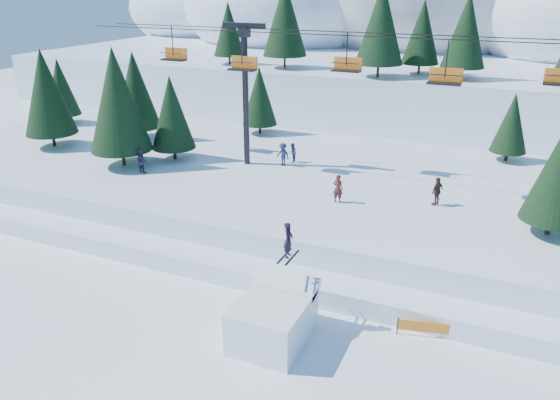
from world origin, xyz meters
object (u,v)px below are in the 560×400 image
at_px(jump_kicker, 274,318).
at_px(banner_near, 428,328).
at_px(chairlift, 396,84).
at_px(banner_far, 459,325).

distance_m(jump_kicker, banner_near, 7.22).
bearing_deg(chairlift, jump_kicker, -94.98).
height_order(jump_kicker, banner_far, jump_kicker).
relative_size(jump_kicker, chairlift, 0.12).
xyz_separation_m(banner_near, banner_far, (1.29, 0.78, 0.00)).
xyz_separation_m(chairlift, banner_near, (5.13, -13.24, -8.78)).
bearing_deg(jump_kicker, banner_near, 24.61).
bearing_deg(chairlift, banner_far, -62.76).
distance_m(banner_near, banner_far, 1.50).
bearing_deg(banner_far, chairlift, 117.24).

